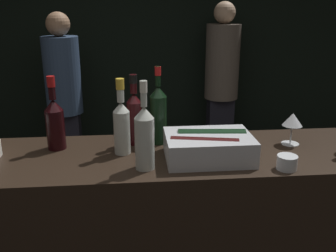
{
  "coord_description": "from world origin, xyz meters",
  "views": [
    {
      "loc": [
        -0.15,
        -1.26,
        1.74
      ],
      "look_at": [
        0.0,
        0.3,
        1.21
      ],
      "focal_mm": 40.0,
      "sensor_mm": 36.0,
      "label": 1
    }
  ],
  "objects_px": {
    "person_in_hoodie": "(64,94)",
    "person_blond_tee": "(222,81)",
    "wine_glass": "(293,121)",
    "rose_wine_bottle": "(122,124)",
    "white_wine_bottle": "(144,135)",
    "red_wine_bottle_burgundy": "(158,113)",
    "red_wine_bottle_tall": "(55,121)",
    "ice_bin_with_bottles": "(208,145)",
    "red_wine_bottle_black_foil": "(134,115)",
    "candle_votive": "(287,162)"
  },
  "relations": [
    {
      "from": "person_in_hoodie",
      "to": "person_blond_tee",
      "type": "distance_m",
      "value": 1.55
    },
    {
      "from": "wine_glass",
      "to": "rose_wine_bottle",
      "type": "bearing_deg",
      "value": -177.43
    },
    {
      "from": "white_wine_bottle",
      "to": "red_wine_bottle_burgundy",
      "type": "distance_m",
      "value": 0.3
    },
    {
      "from": "wine_glass",
      "to": "rose_wine_bottle",
      "type": "xyz_separation_m",
      "value": [
        -0.79,
        -0.04,
        0.02
      ]
    },
    {
      "from": "white_wine_bottle",
      "to": "person_in_hoodie",
      "type": "distance_m",
      "value": 2.18
    },
    {
      "from": "red_wine_bottle_tall",
      "to": "person_blond_tee",
      "type": "distance_m",
      "value": 2.39
    },
    {
      "from": "rose_wine_bottle",
      "to": "red_wine_bottle_tall",
      "type": "xyz_separation_m",
      "value": [
        -0.3,
        0.08,
        -0.01
      ]
    },
    {
      "from": "wine_glass",
      "to": "ice_bin_with_bottles",
      "type": "bearing_deg",
      "value": -162.78
    },
    {
      "from": "red_wine_bottle_burgundy",
      "to": "red_wine_bottle_tall",
      "type": "xyz_separation_m",
      "value": [
        -0.47,
        -0.03,
        -0.02
      ]
    },
    {
      "from": "white_wine_bottle",
      "to": "red_wine_bottle_burgundy",
      "type": "height_order",
      "value": "red_wine_bottle_burgundy"
    },
    {
      "from": "rose_wine_bottle",
      "to": "person_in_hoodie",
      "type": "distance_m",
      "value": 1.99
    },
    {
      "from": "wine_glass",
      "to": "red_wine_bottle_burgundy",
      "type": "relative_size",
      "value": 0.42
    },
    {
      "from": "rose_wine_bottle",
      "to": "red_wine_bottle_burgundy",
      "type": "xyz_separation_m",
      "value": [
        0.17,
        0.12,
        0.01
      ]
    },
    {
      "from": "person_in_hoodie",
      "to": "red_wine_bottle_black_foil",
      "type": "bearing_deg",
      "value": 98.39
    },
    {
      "from": "red_wine_bottle_tall",
      "to": "person_blond_tee",
      "type": "relative_size",
      "value": 0.19
    },
    {
      "from": "candle_votive",
      "to": "rose_wine_bottle",
      "type": "bearing_deg",
      "value": 160.6
    },
    {
      "from": "rose_wine_bottle",
      "to": "red_wine_bottle_burgundy",
      "type": "height_order",
      "value": "red_wine_bottle_burgundy"
    },
    {
      "from": "rose_wine_bottle",
      "to": "red_wine_bottle_tall",
      "type": "relative_size",
      "value": 1.0
    },
    {
      "from": "red_wine_bottle_tall",
      "to": "candle_votive",
      "type": "bearing_deg",
      "value": -18.23
    },
    {
      "from": "red_wine_bottle_burgundy",
      "to": "red_wine_bottle_black_foil",
      "type": "xyz_separation_m",
      "value": [
        -0.11,
        -0.0,
        -0.01
      ]
    },
    {
      "from": "ice_bin_with_bottles",
      "to": "red_wine_bottle_black_foil",
      "type": "distance_m",
      "value": 0.38
    },
    {
      "from": "wine_glass",
      "to": "person_in_hoodie",
      "type": "distance_m",
      "value": 2.32
    },
    {
      "from": "candle_votive",
      "to": "person_in_hoodie",
      "type": "height_order",
      "value": "person_in_hoodie"
    },
    {
      "from": "ice_bin_with_bottles",
      "to": "person_blond_tee",
      "type": "distance_m",
      "value": 2.28
    },
    {
      "from": "candle_votive",
      "to": "red_wine_bottle_black_foil",
      "type": "xyz_separation_m",
      "value": [
        -0.61,
        0.35,
        0.11
      ]
    },
    {
      "from": "ice_bin_with_bottles",
      "to": "person_in_hoodie",
      "type": "height_order",
      "value": "person_in_hoodie"
    },
    {
      "from": "candle_votive",
      "to": "person_blond_tee",
      "type": "relative_size",
      "value": 0.05
    },
    {
      "from": "rose_wine_bottle",
      "to": "person_blond_tee",
      "type": "bearing_deg",
      "value": 65.78
    },
    {
      "from": "red_wine_bottle_tall",
      "to": "rose_wine_bottle",
      "type": "bearing_deg",
      "value": -15.61
    },
    {
      "from": "red_wine_bottle_burgundy",
      "to": "person_blond_tee",
      "type": "distance_m",
      "value": 2.15
    },
    {
      "from": "wine_glass",
      "to": "red_wine_bottle_black_foil",
      "type": "distance_m",
      "value": 0.74
    },
    {
      "from": "rose_wine_bottle",
      "to": "person_blond_tee",
      "type": "relative_size",
      "value": 0.19
    },
    {
      "from": "person_blond_tee",
      "to": "red_wine_bottle_tall",
      "type": "bearing_deg",
      "value": -91.65
    },
    {
      "from": "red_wine_bottle_tall",
      "to": "ice_bin_with_bottles",
      "type": "bearing_deg",
      "value": -15.0
    },
    {
      "from": "wine_glass",
      "to": "person_blond_tee",
      "type": "height_order",
      "value": "person_blond_tee"
    },
    {
      "from": "person_blond_tee",
      "to": "white_wine_bottle",
      "type": "bearing_deg",
      "value": -80.49
    },
    {
      "from": "red_wine_bottle_tall",
      "to": "person_blond_tee",
      "type": "bearing_deg",
      "value": 58.28
    },
    {
      "from": "wine_glass",
      "to": "red_wine_bottle_burgundy",
      "type": "bearing_deg",
      "value": 172.64
    },
    {
      "from": "red_wine_bottle_black_foil",
      "to": "person_blond_tee",
      "type": "xyz_separation_m",
      "value": [
        0.89,
        1.99,
        -0.25
      ]
    },
    {
      "from": "white_wine_bottle",
      "to": "rose_wine_bottle",
      "type": "relative_size",
      "value": 1.07
    },
    {
      "from": "rose_wine_bottle",
      "to": "red_wine_bottle_tall",
      "type": "height_order",
      "value": "same"
    },
    {
      "from": "rose_wine_bottle",
      "to": "red_wine_bottle_black_foil",
      "type": "xyz_separation_m",
      "value": [
        0.06,
        0.11,
        0.0
      ]
    },
    {
      "from": "rose_wine_bottle",
      "to": "red_wine_bottle_black_foil",
      "type": "relative_size",
      "value": 1.01
    },
    {
      "from": "red_wine_bottle_tall",
      "to": "red_wine_bottle_black_foil",
      "type": "relative_size",
      "value": 1.01
    },
    {
      "from": "candle_votive",
      "to": "red_wine_bottle_tall",
      "type": "height_order",
      "value": "red_wine_bottle_tall"
    },
    {
      "from": "white_wine_bottle",
      "to": "red_wine_bottle_tall",
      "type": "distance_m",
      "value": 0.47
    },
    {
      "from": "ice_bin_with_bottles",
      "to": "red_wine_bottle_black_foil",
      "type": "relative_size",
      "value": 1.1
    },
    {
      "from": "ice_bin_with_bottles",
      "to": "red_wine_bottle_burgundy",
      "type": "distance_m",
      "value": 0.3
    },
    {
      "from": "wine_glass",
      "to": "person_in_hoodie",
      "type": "bearing_deg",
      "value": 126.65
    },
    {
      "from": "person_in_hoodie",
      "to": "rose_wine_bottle",
      "type": "bearing_deg",
      "value": 95.73
    }
  ]
}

